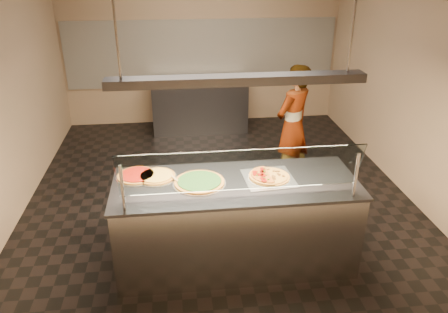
{
  "coord_description": "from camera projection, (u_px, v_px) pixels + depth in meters",
  "views": [
    {
      "loc": [
        -0.53,
        -5.0,
        2.96
      ],
      "look_at": [
        -0.05,
        -0.88,
        1.02
      ],
      "focal_mm": 35.0,
      "sensor_mm": 36.0,
      "label": 1
    }
  ],
  "objects": [
    {
      "name": "wall_back",
      "position": [
        202.0,
        42.0,
        7.88
      ],
      "size": [
        5.0,
        0.02,
        3.0
      ],
      "primitive_type": "cube",
      "color": "#A28368",
      "rests_on": "ground"
    },
    {
      "name": "pizza_spinach",
      "position": [
        199.0,
        182.0,
        4.23
      ],
      "size": [
        0.52,
        0.52,
        0.03
      ],
      "color": "silver",
      "rests_on": "serving_counter"
    },
    {
      "name": "pizza_spatula",
      "position": [
        180.0,
        180.0,
        4.25
      ],
      "size": [
        0.25,
        0.21,
        0.02
      ],
      "color": "#B7B7BC",
      "rests_on": "pizza_spinach"
    },
    {
      "name": "worker",
      "position": [
        293.0,
        126.0,
        5.91
      ],
      "size": [
        0.73,
        0.7,
        1.67
      ],
      "primitive_type": "imported",
      "rotation": [
        0.0,
        0.0,
        3.82
      ],
      "color": "#2E2C37",
      "rests_on": "ground"
    },
    {
      "name": "ground",
      "position": [
        220.0,
        198.0,
        5.82
      ],
      "size": [
        5.0,
        6.0,
        0.02
      ],
      "primitive_type": "cube",
      "color": "black",
      "rests_on": "ground"
    },
    {
      "name": "wall_right",
      "position": [
        419.0,
        82.0,
        5.44
      ],
      "size": [
        0.02,
        6.0,
        3.0
      ],
      "primitive_type": "cube",
      "color": "#A28368",
      "rests_on": "ground"
    },
    {
      "name": "heat_lamp_housing",
      "position": [
        237.0,
        80.0,
        3.83
      ],
      "size": [
        2.3,
        0.18,
        0.08
      ],
      "primitive_type": "cube",
      "color": "#3E3E44",
      "rests_on": "ceiling"
    },
    {
      "name": "half_pizza_sausage",
      "position": [
        278.0,
        175.0,
        4.33
      ],
      "size": [
        0.23,
        0.41,
        0.04
      ],
      "color": "#9C6022",
      "rests_on": "perforated_tray"
    },
    {
      "name": "wall_front",
      "position": [
        276.0,
        238.0,
        2.47
      ],
      "size": [
        5.0,
        0.02,
        3.0
      ],
      "primitive_type": "cube",
      "color": "#A28368",
      "rests_on": "ground"
    },
    {
      "name": "tile_band",
      "position": [
        202.0,
        53.0,
        7.94
      ],
      "size": [
        4.9,
        0.02,
        1.2
      ],
      "primitive_type": "cube",
      "color": "silver",
      "rests_on": "wall_back"
    },
    {
      "name": "pizza_cheese",
      "position": [
        157.0,
        176.0,
        4.35
      ],
      "size": [
        0.4,
        0.4,
        0.03
      ],
      "color": "silver",
      "rests_on": "serving_counter"
    },
    {
      "name": "serving_counter",
      "position": [
        235.0,
        222.0,
        4.46
      ],
      "size": [
        2.4,
        0.94,
        0.93
      ],
      "color": "#B7B7BC",
      "rests_on": "ground"
    },
    {
      "name": "perforated_tray",
      "position": [
        269.0,
        178.0,
        4.33
      ],
      "size": [
        0.51,
        0.51,
        0.01
      ],
      "color": "silver",
      "rests_on": "serving_counter"
    },
    {
      "name": "half_pizza_pepperoni",
      "position": [
        259.0,
        176.0,
        4.31
      ],
      "size": [
        0.23,
        0.41,
        0.05
      ],
      "color": "#9C6022",
      "rests_on": "perforated_tray"
    },
    {
      "name": "prep_table",
      "position": [
        200.0,
        105.0,
        7.9
      ],
      "size": [
        1.71,
        0.74,
        0.93
      ],
      "color": "#3E3E44",
      "rests_on": "ground"
    },
    {
      "name": "pizza_tomato",
      "position": [
        137.0,
        175.0,
        4.37
      ],
      "size": [
        0.42,
        0.42,
        0.03
      ],
      "color": "silver",
      "rests_on": "serving_counter"
    },
    {
      "name": "lamp_rod_left",
      "position": [
        115.0,
        17.0,
        3.49
      ],
      "size": [
        0.02,
        0.02,
        1.01
      ],
      "primitive_type": "cylinder",
      "color": "#B7B7BC",
      "rests_on": "ceiling"
    },
    {
      "name": "sneeze_guard",
      "position": [
        242.0,
        171.0,
        3.83
      ],
      "size": [
        2.16,
        0.18,
        0.54
      ],
      "color": "#B7B7BC",
      "rests_on": "serving_counter"
    },
    {
      "name": "lamp_rod_right",
      "position": [
        355.0,
        13.0,
        3.7
      ],
      "size": [
        0.02,
        0.02,
        1.01
      ],
      "primitive_type": "cylinder",
      "color": "#B7B7BC",
      "rests_on": "ceiling"
    }
  ]
}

